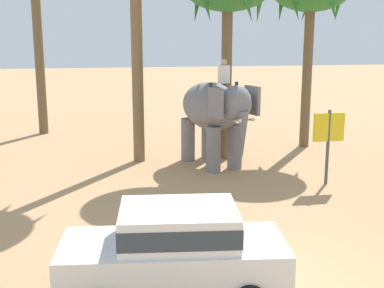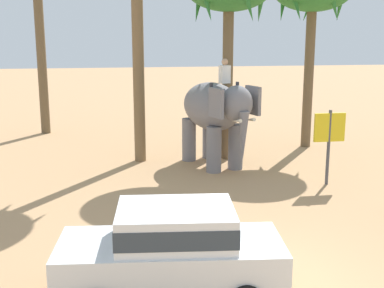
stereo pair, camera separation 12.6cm
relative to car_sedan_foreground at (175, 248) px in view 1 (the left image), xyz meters
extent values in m
plane|color=tan|center=(1.43, 0.31, -0.93)|extent=(120.00, 120.00, 0.00)
cube|color=white|center=(-0.04, 0.00, -0.25)|extent=(4.25, 2.10, 0.76)
cube|color=white|center=(0.06, -0.01, 0.45)|extent=(2.24, 1.76, 0.64)
cube|color=#2D3842|center=(0.06, -0.01, 0.45)|extent=(2.27, 1.78, 0.35)
cylinder|color=black|center=(-1.22, 0.98, -0.63)|extent=(0.61, 0.24, 0.60)
cylinder|color=black|center=(1.31, 0.72, -0.63)|extent=(0.61, 0.24, 0.60)
ellipsoid|color=slate|center=(2.55, 9.22, 1.22)|extent=(2.51, 3.45, 1.70)
cylinder|color=slate|center=(3.26, 8.48, -0.13)|extent=(0.52, 0.52, 1.60)
cylinder|color=slate|center=(2.43, 8.19, -0.13)|extent=(0.52, 0.52, 1.60)
cylinder|color=slate|center=(2.66, 10.24, -0.13)|extent=(0.52, 0.52, 1.60)
cylinder|color=slate|center=(1.83, 9.95, -0.13)|extent=(0.52, 0.52, 1.60)
ellipsoid|color=slate|center=(3.07, 7.67, 1.52)|extent=(1.36, 1.30, 1.20)
cube|color=slate|center=(3.72, 8.00, 1.57)|extent=(0.37, 0.80, 0.96)
cube|color=slate|center=(2.36, 7.54, 1.57)|extent=(0.37, 0.80, 0.96)
cone|color=slate|center=(3.21, 7.25, 0.52)|extent=(0.46, 0.46, 1.60)
cone|color=beige|center=(3.44, 7.38, 1.02)|extent=(0.29, 0.57, 0.21)
cone|color=beige|center=(2.95, 7.21, 1.02)|extent=(0.29, 0.57, 0.21)
cube|color=white|center=(2.82, 8.41, 2.42)|extent=(0.40, 0.34, 0.60)
sphere|color=tan|center=(2.82, 8.41, 2.84)|extent=(0.22, 0.22, 0.22)
cylinder|color=#333338|center=(3.31, 8.58, 1.87)|extent=(0.12, 0.12, 0.55)
cylinder|color=#333338|center=(2.33, 8.24, 1.87)|extent=(0.12, 0.12, 0.55)
cylinder|color=brown|center=(0.01, 10.18, 3.15)|extent=(0.42, 0.42, 8.16)
cylinder|color=brown|center=(7.07, 11.55, 2.18)|extent=(0.39, 0.39, 6.23)
cone|color=#286B2D|center=(8.27, 11.55, 5.00)|extent=(0.40, 0.92, 1.64)
cone|color=#286B2D|center=(7.44, 12.69, 5.00)|extent=(0.91, 0.57, 1.67)
cone|color=#286B2D|center=(6.10, 12.25, 5.00)|extent=(0.73, 0.83, 1.69)
cone|color=#286B2D|center=(6.10, 10.84, 5.00)|extent=(0.73, 0.83, 1.69)
cone|color=#286B2D|center=(7.44, 10.40, 5.00)|extent=(0.91, 0.57, 1.67)
cylinder|color=brown|center=(-4.14, 16.26, 3.59)|extent=(0.43, 0.43, 9.04)
cylinder|color=brown|center=(3.30, 10.05, 2.15)|extent=(0.39, 0.39, 6.16)
cone|color=#286B2D|center=(4.50, 10.05, 4.93)|extent=(0.40, 0.92, 1.64)
cone|color=#286B2D|center=(3.67, 11.19, 4.93)|extent=(0.91, 0.57, 1.67)
cone|color=#286B2D|center=(2.33, 10.75, 4.93)|extent=(0.73, 0.83, 1.69)
cylinder|color=#4C4C51|center=(5.70, 6.19, 0.27)|extent=(0.10, 0.10, 2.40)
cube|color=yellow|center=(5.70, 6.19, 0.92)|extent=(1.00, 0.08, 0.90)
camera|label=1|loc=(-1.14, -8.65, 3.88)|focal=48.03mm
camera|label=2|loc=(-1.02, -8.67, 3.88)|focal=48.03mm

